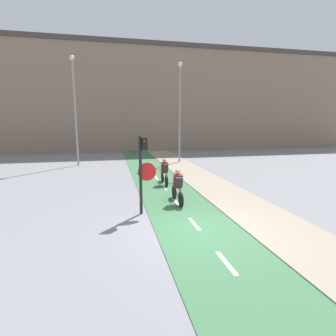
{
  "coord_description": "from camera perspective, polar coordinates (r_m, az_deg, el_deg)",
  "views": [
    {
      "loc": [
        -2.62,
        -7.38,
        3.38
      ],
      "look_at": [
        0.0,
        4.61,
        1.2
      ],
      "focal_mm": 28.0,
      "sensor_mm": 36.0,
      "label": 1
    }
  ],
  "objects": [
    {
      "name": "sidewalk_strip",
      "position": [
        9.63,
        21.77,
        -11.07
      ],
      "size": [
        2.4,
        60.0,
        0.05
      ],
      "color": "gray",
      "rests_on": "ground_plane"
    },
    {
      "name": "cyclist_near",
      "position": [
        10.91,
        2.14,
        -4.16
      ],
      "size": [
        0.46,
        1.76,
        1.45
      ],
      "color": "black",
      "rests_on": "ground_plane"
    },
    {
      "name": "ground_plane",
      "position": [
        8.53,
        6.8,
        -13.35
      ],
      "size": [
        120.0,
        120.0,
        0.0
      ],
      "primitive_type": "plane",
      "color": "gray"
    },
    {
      "name": "street_lamp_far",
      "position": [
        21.47,
        -19.67,
        13.5
      ],
      "size": [
        0.36,
        0.36,
        8.16
      ],
      "color": "gray",
      "rests_on": "ground_plane"
    },
    {
      "name": "traffic_light_pole",
      "position": [
        9.5,
        -5.49,
        0.38
      ],
      "size": [
        0.67,
        0.26,
        2.87
      ],
      "color": "black",
      "rests_on": "ground_plane"
    },
    {
      "name": "cyclist_far",
      "position": [
        14.16,
        -0.75,
        -0.86
      ],
      "size": [
        0.46,
        1.7,
        1.43
      ],
      "color": "black",
      "rests_on": "ground_plane"
    },
    {
      "name": "bike_lane",
      "position": [
        8.53,
        6.8,
        -13.29
      ],
      "size": [
        2.76,
        60.0,
        0.02
      ],
      "color": "#3D7047",
      "rests_on": "ground_plane"
    },
    {
      "name": "building_row_background",
      "position": [
        32.58,
        -7.92,
        14.65
      ],
      "size": [
        60.0,
        5.2,
        12.04
      ],
      "color": "#89705B",
      "rests_on": "ground_plane"
    },
    {
      "name": "street_lamp_sidewalk",
      "position": [
        21.81,
        2.58,
        13.78
      ],
      "size": [
        0.36,
        0.36,
        8.0
      ],
      "color": "gray",
      "rests_on": "ground_plane"
    }
  ]
}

